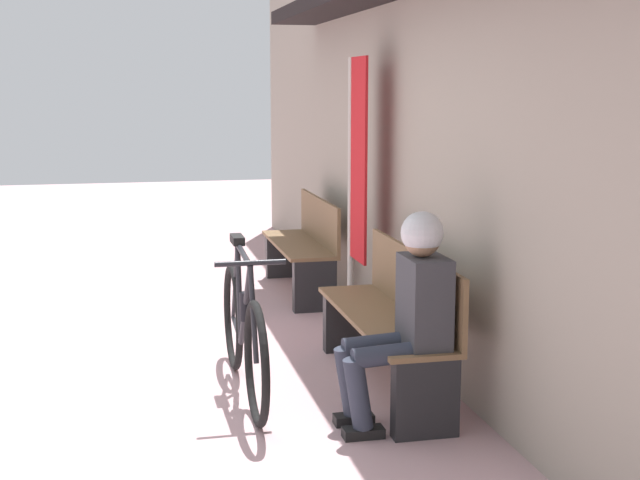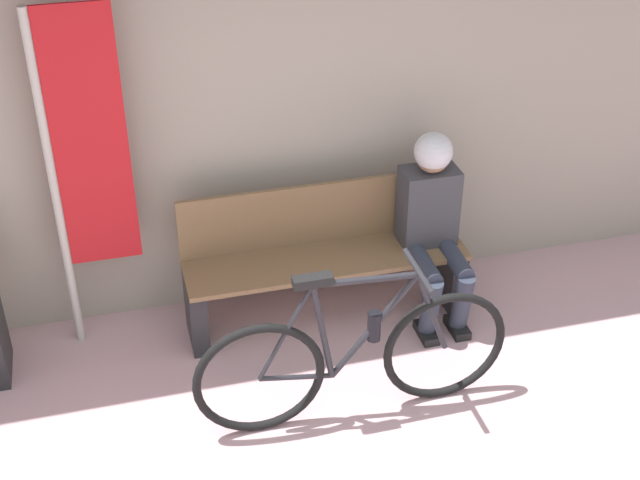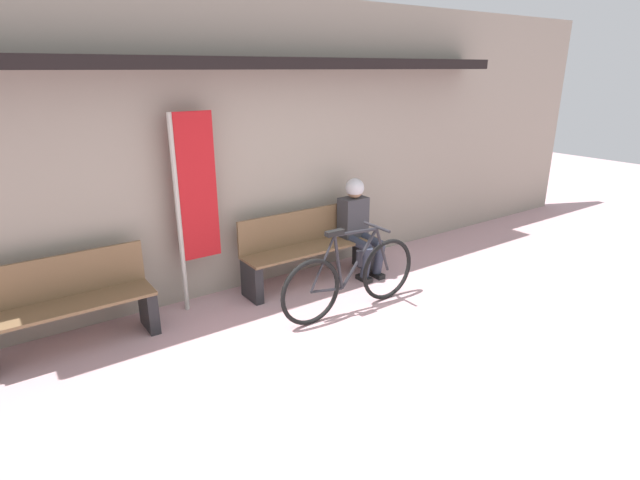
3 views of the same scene
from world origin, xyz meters
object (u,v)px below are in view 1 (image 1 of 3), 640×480
(person_seated, at_px, (408,304))
(banner_pole, at_px, (356,171))
(bicycle, at_px, (244,333))
(park_bench_near, at_px, (391,323))
(park_bench_far, at_px, (304,249))

(person_seated, bearing_deg, banner_pole, 173.11)
(person_seated, distance_m, banner_pole, 2.07)
(banner_pole, bearing_deg, bicycle, -39.39)
(park_bench_near, bearing_deg, banner_pole, 174.32)
(person_seated, height_order, banner_pole, banner_pole)
(park_bench_far, bearing_deg, bicycle, -19.32)
(bicycle, bearing_deg, park_bench_far, 160.68)
(bicycle, xyz_separation_m, person_seated, (0.72, 0.79, 0.31))
(park_bench_far, bearing_deg, person_seated, -1.80)
(bicycle, bearing_deg, banner_pole, 140.61)
(park_bench_far, bearing_deg, park_bench_near, 0.07)
(park_bench_near, xyz_separation_m, banner_pole, (-1.34, 0.13, 0.81))
(park_bench_near, relative_size, park_bench_far, 1.16)
(park_bench_far, bearing_deg, banner_pole, 5.99)
(person_seated, bearing_deg, park_bench_near, 170.63)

